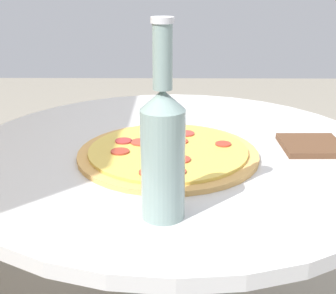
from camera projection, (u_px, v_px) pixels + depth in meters
name	position (u px, v px, depth m)	size (l,w,h in m)	color
table	(174.00, 213.00, 1.03)	(0.88, 0.88, 0.74)	silver
pizza	(168.00, 153.00, 0.93)	(0.36, 0.36, 0.02)	tan
beer_bottle	(163.00, 148.00, 0.67)	(0.06, 0.06, 0.29)	gray
pizza_paddle	(327.00, 144.00, 0.97)	(0.12, 0.26, 0.02)	brown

